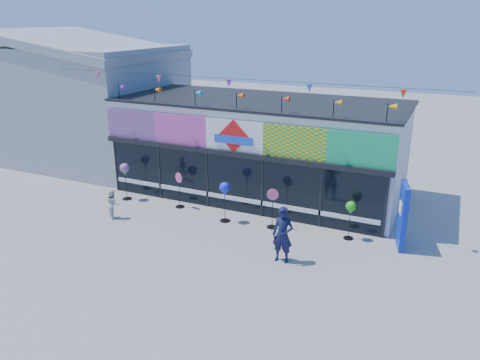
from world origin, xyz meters
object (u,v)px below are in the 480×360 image
Objects in this scene: adult_man at (283,235)px; child at (113,204)px; spinner_1 at (179,189)px; spinner_2 at (225,190)px; spinner_0 at (125,171)px; spinner_4 at (351,209)px; blue_sign at (403,216)px; spinner_3 at (272,207)px.

adult_man reaches higher than child.
spinner_1 is 2.41m from spinner_2.
child is at bearing -67.12° from spinner_0.
spinner_0 is 8.23m from adult_man.
spinner_1 is 6.93m from spinner_4.
spinner_4 is 0.77× the size of adult_man.
spinner_1 reaches higher than child.
blue_sign reaches higher than spinner_1.
child is at bearing -163.96° from spinner_3.
adult_man is (1.20, -2.24, 0.11)m from spinner_3.
child is (0.76, -1.80, -0.71)m from spinner_0.
blue_sign is 11.16m from spinner_0.
spinner_2 is at bearing 172.67° from blue_sign.
spinner_4 is (-1.69, -0.16, 0.01)m from blue_sign.
spinner_1 is 4.16m from spinner_3.
spinner_0 is at bearing 179.20° from spinner_3.
spinner_4 is at bearing 5.91° from spinner_2.
blue_sign is at bearing -133.43° from child.
spinner_4 is at bearing 1.02° from spinner_0.
blue_sign reaches higher than spinner_3.
blue_sign reaches higher than spinner_4.
spinner_1 is 1.05× the size of spinner_4.
spinner_3 is at bearing 172.27° from blue_sign.
spinner_4 is 1.24× the size of child.
child is at bearing -167.28° from spinner_4.
adult_man is at bearing -33.64° from spinner_2.
adult_man is at bearing -61.75° from spinner_3.
blue_sign is 1.39× the size of spinner_0.
blue_sign is 1.21× the size of adult_man.
blue_sign is 1.58× the size of spinner_4.
spinner_0 is 6.70m from spinner_3.
blue_sign is at bearing 0.96° from spinner_1.
adult_man is (-3.26, -2.65, -0.20)m from blue_sign.
spinner_0 is at bearing -175.96° from spinner_1.
spinner_0 is 0.88× the size of adult_man.
blue_sign is at bearing 38.78° from adult_man.
spinner_2 is (4.85, -0.31, -0.03)m from spinner_0.
spinner_3 is 1.08× the size of spinner_4.
spinner_0 reaches higher than spinner_1.
spinner_0 is 1.02× the size of spinner_2.
spinner_0 is 2.59m from spinner_1.
spinner_1 is at bearing 168.07° from spinner_2.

